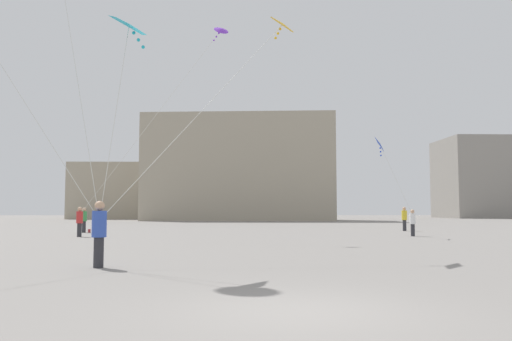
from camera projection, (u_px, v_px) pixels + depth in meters
ground_plane at (299, 312)px, 8.14m from camera, size 300.00×300.00×0.00m
person_in_green at (84, 219)px, 36.55m from camera, size 0.38×0.38×1.75m
person_in_yellow at (404, 218)px, 39.35m from camera, size 0.40×0.40×1.82m
person_in_red at (80, 220)px, 30.76m from camera, size 0.38×0.38×1.76m
person_in_blue at (99, 231)px, 14.39m from camera, size 0.40×0.40×1.84m
person_in_white at (413, 222)px, 31.51m from camera, size 0.35×0.35×1.61m
kite_cyan_delta at (130, 27)px, 15.25m from camera, size 1.26×1.48×5.96m
kite_violet_diamond at (218, 34)px, 29.50m from camera, size 8.91×2.84×10.78m
kite_cobalt_delta at (381, 145)px, 31.29m from camera, size 2.49×1.31×4.59m
kite_amber_delta at (280, 27)px, 20.19m from camera, size 6.22×5.98×7.81m
building_left_hall at (143, 192)px, 96.74m from camera, size 23.10×17.26×9.76m
building_centre_hall at (240, 169)px, 79.54m from camera, size 28.82×14.29×15.60m
building_right_hall at (511, 179)px, 103.78m from camera, size 27.55×14.37×15.64m
handbag_beside_flyer at (89, 231)px, 36.59m from camera, size 0.26×0.35×0.24m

